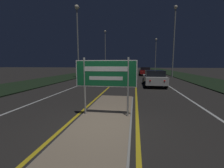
{
  "coord_description": "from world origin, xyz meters",
  "views": [
    {
      "loc": [
        1.05,
        -4.73,
        2.03
      ],
      "look_at": [
        0.0,
        2.18,
        1.09
      ],
      "focal_mm": 24.0,
      "sensor_mm": 36.0,
      "label": 1
    }
  ],
  "objects_px": {
    "streetlight_right_near": "(174,33)",
    "car_approaching_1": "(116,70)",
    "highway_sign": "(106,76)",
    "car_receding_1": "(145,71)",
    "car_approaching_0": "(101,75)",
    "car_receding_0": "(154,78)",
    "car_approaching_2": "(121,69)",
    "streetlight_left_far": "(105,46)",
    "streetlight_left_near": "(77,30)",
    "streetlight_right_far": "(156,49)"
  },
  "relations": [
    {
      "from": "car_receding_0",
      "to": "car_approaching_2",
      "type": "xyz_separation_m",
      "value": [
        -5.62,
        27.89,
        -0.01
      ]
    },
    {
      "from": "streetlight_right_near",
      "to": "car_receding_0",
      "type": "distance_m",
      "value": 11.92
    },
    {
      "from": "car_approaching_2",
      "to": "streetlight_left_near",
      "type": "bearing_deg",
      "value": -99.61
    },
    {
      "from": "car_receding_0",
      "to": "car_approaching_0",
      "type": "bearing_deg",
      "value": 151.42
    },
    {
      "from": "car_receding_0",
      "to": "car_approaching_1",
      "type": "distance_m",
      "value": 16.67
    },
    {
      "from": "highway_sign",
      "to": "streetlight_left_far",
      "type": "bearing_deg",
      "value": 101.24
    },
    {
      "from": "streetlight_left_near",
      "to": "car_receding_1",
      "type": "height_order",
      "value": "streetlight_left_near"
    },
    {
      "from": "streetlight_left_far",
      "to": "streetlight_left_near",
      "type": "bearing_deg",
      "value": -89.77
    },
    {
      "from": "streetlight_left_far",
      "to": "streetlight_right_far",
      "type": "distance_m",
      "value": 14.04
    },
    {
      "from": "streetlight_left_far",
      "to": "car_approaching_1",
      "type": "relative_size",
      "value": 2.34
    },
    {
      "from": "car_approaching_2",
      "to": "highway_sign",
      "type": "bearing_deg",
      "value": -85.64
    },
    {
      "from": "highway_sign",
      "to": "car_approaching_1",
      "type": "height_order",
      "value": "highway_sign"
    },
    {
      "from": "car_receding_1",
      "to": "streetlight_right_near",
      "type": "bearing_deg",
      "value": -43.18
    },
    {
      "from": "streetlight_right_near",
      "to": "car_approaching_1",
      "type": "relative_size",
      "value": 2.31
    },
    {
      "from": "streetlight_left_far",
      "to": "car_approaching_2",
      "type": "height_order",
      "value": "streetlight_left_far"
    },
    {
      "from": "streetlight_left_far",
      "to": "car_approaching_2",
      "type": "relative_size",
      "value": 2.18
    },
    {
      "from": "highway_sign",
      "to": "streetlight_left_near",
      "type": "height_order",
      "value": "streetlight_left_near"
    },
    {
      "from": "streetlight_left_near",
      "to": "streetlight_right_near",
      "type": "height_order",
      "value": "streetlight_right_near"
    },
    {
      "from": "highway_sign",
      "to": "car_approaching_2",
      "type": "xyz_separation_m",
      "value": [
        -2.8,
        36.71,
        -0.86
      ]
    },
    {
      "from": "streetlight_left_far",
      "to": "car_approaching_0",
      "type": "bearing_deg",
      "value": -80.08
    },
    {
      "from": "car_receding_0",
      "to": "car_approaching_0",
      "type": "height_order",
      "value": "car_receding_0"
    },
    {
      "from": "streetlight_right_near",
      "to": "car_receding_1",
      "type": "bearing_deg",
      "value": 136.82
    },
    {
      "from": "highway_sign",
      "to": "streetlight_left_far",
      "type": "height_order",
      "value": "streetlight_left_far"
    },
    {
      "from": "car_approaching_1",
      "to": "car_approaching_2",
      "type": "relative_size",
      "value": 0.93
    },
    {
      "from": "car_receding_0",
      "to": "car_approaching_1",
      "type": "xyz_separation_m",
      "value": [
        -5.59,
        15.71,
        0.01
      ]
    },
    {
      "from": "streetlight_right_far",
      "to": "car_receding_0",
      "type": "relative_size",
      "value": 2.09
    },
    {
      "from": "car_receding_1",
      "to": "car_approaching_0",
      "type": "bearing_deg",
      "value": -119.27
    },
    {
      "from": "streetlight_left_near",
      "to": "streetlight_right_far",
      "type": "xyz_separation_m",
      "value": [
        13.23,
        23.7,
        -0.44
      ]
    },
    {
      "from": "streetlight_left_near",
      "to": "car_receding_1",
      "type": "bearing_deg",
      "value": 39.75
    },
    {
      "from": "streetlight_right_near",
      "to": "car_approaching_2",
      "type": "bearing_deg",
      "value": 117.48
    },
    {
      "from": "highway_sign",
      "to": "streetlight_left_far",
      "type": "distance_m",
      "value": 34.58
    },
    {
      "from": "streetlight_right_far",
      "to": "car_receding_1",
      "type": "xyz_separation_m",
      "value": [
        -3.82,
        -15.87,
        -5.3
      ]
    },
    {
      "from": "car_approaching_0",
      "to": "car_approaching_1",
      "type": "height_order",
      "value": "car_approaching_1"
    },
    {
      "from": "highway_sign",
      "to": "car_approaching_2",
      "type": "bearing_deg",
      "value": 94.36
    },
    {
      "from": "highway_sign",
      "to": "car_approaching_2",
      "type": "relative_size",
      "value": 0.47
    },
    {
      "from": "streetlight_right_far",
      "to": "car_approaching_1",
      "type": "distance_m",
      "value": 17.26
    },
    {
      "from": "car_approaching_0",
      "to": "car_approaching_2",
      "type": "height_order",
      "value": "car_approaching_2"
    },
    {
      "from": "streetlight_right_near",
      "to": "car_approaching_0",
      "type": "height_order",
      "value": "streetlight_right_near"
    },
    {
      "from": "car_receding_1",
      "to": "highway_sign",
      "type": "bearing_deg",
      "value": -97.27
    },
    {
      "from": "streetlight_left_near",
      "to": "car_approaching_1",
      "type": "height_order",
      "value": "streetlight_left_near"
    },
    {
      "from": "streetlight_left_far",
      "to": "car_approaching_2",
      "type": "xyz_separation_m",
      "value": [
        3.87,
        3.15,
        -5.9
      ]
    },
    {
      "from": "car_receding_1",
      "to": "car_approaching_2",
      "type": "height_order",
      "value": "car_receding_1"
    },
    {
      "from": "highway_sign",
      "to": "car_receding_1",
      "type": "distance_m",
      "value": 22.31
    },
    {
      "from": "streetlight_left_near",
      "to": "streetlight_left_far",
      "type": "height_order",
      "value": "streetlight_left_far"
    },
    {
      "from": "car_approaching_1",
      "to": "car_approaching_2",
      "type": "distance_m",
      "value": 12.18
    },
    {
      "from": "streetlight_left_far",
      "to": "car_receding_1",
      "type": "height_order",
      "value": "streetlight_left_far"
    },
    {
      "from": "streetlight_right_near",
      "to": "car_approaching_1",
      "type": "height_order",
      "value": "streetlight_right_near"
    },
    {
      "from": "highway_sign",
      "to": "car_receding_1",
      "type": "bearing_deg",
      "value": 82.73
    },
    {
      "from": "car_receding_0",
      "to": "highway_sign",
      "type": "bearing_deg",
      "value": -107.78
    },
    {
      "from": "car_receding_0",
      "to": "car_receding_1",
      "type": "height_order",
      "value": "car_receding_1"
    }
  ]
}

